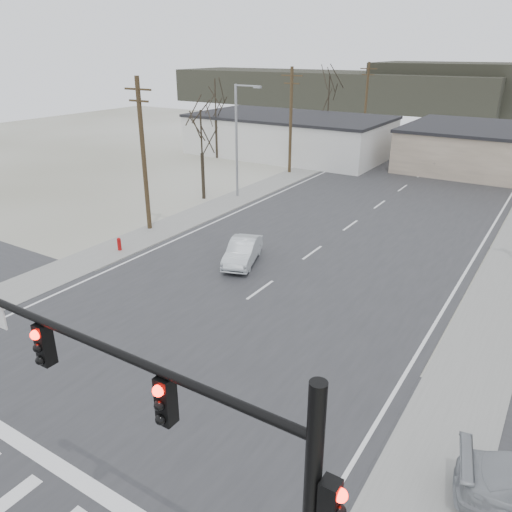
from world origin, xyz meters
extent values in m
plane|color=silver|center=(0.00, 0.00, 0.00)|extent=(140.00, 140.00, 0.00)
cube|color=#292A2C|center=(0.00, 15.00, 0.02)|extent=(18.00, 110.00, 0.05)
cube|color=#292A2C|center=(0.00, 0.00, 0.02)|extent=(90.00, 10.00, 0.04)
cube|color=gray|center=(-10.60, 20.00, 0.03)|extent=(3.00, 90.00, 0.06)
cylinder|color=black|center=(5.60, -6.20, 6.20)|extent=(8.40, 0.18, 0.18)
cube|color=black|center=(6.80, -6.20, 5.60)|extent=(0.32, 0.30, 1.00)
cube|color=black|center=(3.30, -6.20, 5.60)|extent=(0.32, 0.30, 1.00)
sphere|color=#FF0C05|center=(6.80, -6.37, 5.92)|extent=(0.22, 0.22, 0.22)
sphere|color=#FF0C05|center=(3.30, -6.37, 5.92)|extent=(0.22, 0.22, 0.22)
cube|color=black|center=(10.10, -6.20, 5.00)|extent=(0.30, 0.30, 1.00)
cylinder|color=#A50C0C|center=(-10.20, 8.00, 0.35)|extent=(0.24, 0.24, 0.70)
sphere|color=#A50C0C|center=(-10.20, 8.00, 0.75)|extent=(0.24, 0.24, 0.24)
cube|color=silver|center=(-16.00, 40.00, 2.10)|extent=(22.00, 12.00, 4.20)
cube|color=black|center=(-16.00, 40.00, 4.35)|extent=(22.30, 12.30, 0.30)
cylinder|color=#463620|center=(-11.50, 12.00, 5.00)|extent=(0.30, 0.30, 10.00)
cube|color=#463620|center=(-11.50, 12.00, 9.20)|extent=(2.20, 0.12, 0.12)
cube|color=#463620|center=(-11.50, 12.00, 8.50)|extent=(1.60, 0.12, 0.12)
cylinder|color=#463620|center=(-11.50, 32.00, 5.00)|extent=(0.30, 0.30, 10.00)
cube|color=#463620|center=(-11.50, 32.00, 9.20)|extent=(2.20, 0.12, 0.12)
cube|color=#463620|center=(-11.50, 32.00, 8.50)|extent=(1.60, 0.12, 0.12)
cylinder|color=#463620|center=(-11.50, 52.00, 5.00)|extent=(0.30, 0.30, 10.00)
cube|color=#463620|center=(-11.50, 52.00, 9.20)|extent=(2.20, 0.12, 0.12)
cube|color=#463620|center=(-11.50, 52.00, 8.50)|extent=(1.60, 0.12, 0.12)
cylinder|color=gray|center=(-11.00, 22.00, 4.50)|extent=(0.20, 0.20, 9.00)
cylinder|color=gray|center=(-10.00, 22.00, 8.90)|extent=(2.00, 0.12, 0.12)
cube|color=gray|center=(-9.00, 22.00, 8.85)|extent=(0.60, 0.25, 0.18)
cylinder|color=#312A1E|center=(-13.00, 20.00, 1.88)|extent=(0.28, 0.28, 3.75)
cylinder|color=#312A1E|center=(-13.00, 20.00, 5.25)|extent=(0.14, 0.14, 3.75)
cylinder|color=#312A1E|center=(-14.00, 46.00, 2.25)|extent=(0.28, 0.28, 4.50)
cylinder|color=#312A1E|center=(-14.00, 46.00, 6.30)|extent=(0.14, 0.14, 4.50)
cylinder|color=#312A1E|center=(-22.00, 34.00, 2.25)|extent=(0.28, 0.28, 4.50)
cylinder|color=#312A1E|center=(-22.00, 34.00, 6.30)|extent=(0.14, 0.14, 4.50)
cube|color=#333026|center=(-35.00, 92.00, 3.50)|extent=(70.00, 18.00, 7.00)
imported|color=#B3BBBE|center=(-2.74, 10.48, 0.74)|extent=(2.81, 4.48, 1.40)
imported|color=black|center=(1.06, 39.73, 0.81)|extent=(3.21, 5.63, 1.54)
imported|color=black|center=(-4.81, 57.61, 0.72)|extent=(2.74, 4.25, 1.35)
camera|label=1|loc=(12.16, -11.57, 11.55)|focal=35.00mm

